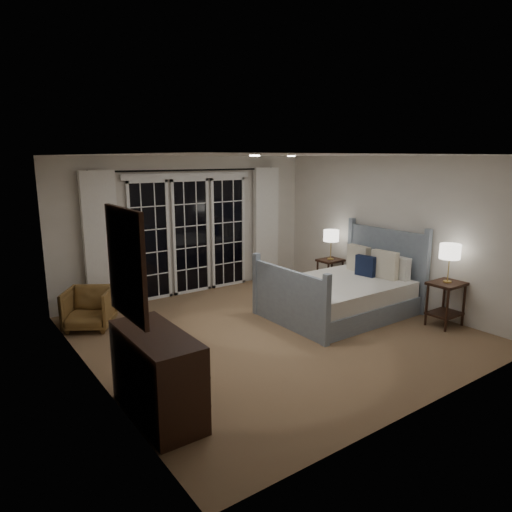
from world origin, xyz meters
TOP-DOWN VIEW (x-y plane):
  - floor at (0.00, 0.00)m, footprint 5.00×5.00m
  - ceiling at (0.00, 0.00)m, footprint 5.00×5.00m
  - wall_left at (-2.50, 0.00)m, footprint 0.02×5.00m
  - wall_right at (2.50, 0.00)m, footprint 0.02×5.00m
  - wall_back at (0.00, 2.50)m, footprint 5.00×0.02m
  - wall_front at (0.00, -2.50)m, footprint 5.00×0.02m
  - french_doors at (0.00, 2.46)m, footprint 2.50×0.04m
  - curtain_rod at (0.00, 2.40)m, footprint 3.50×0.03m
  - curtain_left at (-1.65, 2.38)m, footprint 0.55×0.10m
  - curtain_right at (1.65, 2.38)m, footprint 0.55×0.10m
  - downlight_a at (0.80, 0.60)m, footprint 0.12×0.12m
  - downlight_b at (-0.60, -0.40)m, footprint 0.12×0.12m
  - bed at (1.42, -0.01)m, footprint 2.21×1.58m
  - nightstand_left at (2.26, -1.28)m, footprint 0.52×0.41m
  - nightstand_right at (2.22, 1.10)m, footprint 0.45×0.36m
  - lamp_left at (2.26, -1.28)m, footprint 0.30×0.30m
  - lamp_right at (2.22, 1.10)m, footprint 0.29×0.29m
  - armchair at (-2.10, 1.69)m, footprint 0.90×0.91m
  - dresser at (-2.23, -1.07)m, footprint 0.51×1.20m
  - mirror at (-2.47, -1.07)m, footprint 0.05×0.85m

SIDE VIEW (x-z plane):
  - floor at x=0.00m, z-range 0.00..0.00m
  - armchair at x=-2.10m, z-range 0.00..0.60m
  - bed at x=1.42m, z-range -0.32..0.97m
  - nightstand_right at x=2.22m, z-range 0.09..0.68m
  - dresser at x=-2.23m, z-range 0.00..0.85m
  - nightstand_left at x=2.26m, z-range 0.11..0.78m
  - lamp_right at x=2.22m, z-range 0.75..1.31m
  - french_doors at x=0.00m, z-range -0.01..2.19m
  - lamp_left at x=2.26m, z-range 0.84..1.41m
  - curtain_left at x=-1.65m, z-range 0.02..2.27m
  - curtain_right at x=1.65m, z-range 0.02..2.27m
  - wall_left at x=-2.50m, z-range 0.00..2.50m
  - wall_right at x=2.50m, z-range 0.00..2.50m
  - wall_back at x=0.00m, z-range 0.00..2.50m
  - wall_front at x=0.00m, z-range 0.00..2.50m
  - mirror at x=-2.47m, z-range 1.05..2.05m
  - curtain_rod at x=0.00m, z-range 2.23..2.27m
  - downlight_a at x=0.80m, z-range 2.48..2.50m
  - downlight_b at x=-0.60m, z-range 2.48..2.50m
  - ceiling at x=0.00m, z-range 2.50..2.50m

